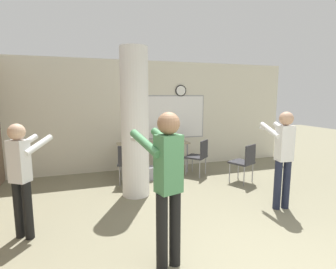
# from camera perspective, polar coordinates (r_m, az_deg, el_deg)

# --- Properties ---
(wall_back) EXTENTS (8.00, 0.15, 2.80)m
(wall_back) POSITION_cam_1_polar(r_m,az_deg,el_deg) (6.94, -3.84, 4.16)
(wall_back) COLOR beige
(wall_back) RESTS_ON ground_plane
(support_pillar) EXTENTS (0.52, 0.52, 2.80)m
(support_pillar) POSITION_cam_1_polar(r_m,az_deg,el_deg) (4.96, -7.22, 2.38)
(support_pillar) COLOR white
(support_pillar) RESTS_ON ground_plane
(folding_table) EXTENTS (1.74, 0.61, 0.77)m
(folding_table) POSITION_cam_1_polar(r_m,az_deg,el_deg) (6.51, -3.19, -2.24)
(folding_table) COLOR tan
(folding_table) RESTS_ON ground_plane
(bottle_on_table) EXTENTS (0.08, 0.08, 0.24)m
(bottle_on_table) POSITION_cam_1_polar(r_m,az_deg,el_deg) (6.62, -1.66, -0.76)
(bottle_on_table) COLOR #1E6B2D
(bottle_on_table) RESTS_ON folding_table
(waste_bin) EXTENTS (0.31, 0.31, 0.30)m
(waste_bin) POSITION_cam_1_polar(r_m,az_deg,el_deg) (6.12, -4.18, -8.37)
(waste_bin) COLOR gray
(waste_bin) RESTS_ON ground_plane
(chair_mid_room) EXTENTS (0.59, 0.59, 0.87)m
(chair_mid_room) POSITION_cam_1_polar(r_m,az_deg,el_deg) (6.02, 16.32, -5.42)
(chair_mid_room) COLOR #2D2D33
(chair_mid_room) RESTS_ON ground_plane
(chair_table_left) EXTENTS (0.54, 0.54, 0.87)m
(chair_table_left) POSITION_cam_1_polar(r_m,az_deg,el_deg) (5.77, -8.65, -5.76)
(chair_table_left) COLOR #2D2D33
(chair_table_left) RESTS_ON ground_plane
(chair_table_right) EXTENTS (0.62, 0.62, 0.87)m
(chair_table_right) POSITION_cam_1_polar(r_m,az_deg,el_deg) (6.36, 6.72, -4.38)
(chair_table_right) COLOR #2D2D33
(chair_table_right) RESTS_ON ground_plane
(person_playing_side) EXTENTS (0.41, 0.67, 1.66)m
(person_playing_side) POSITION_cam_1_polar(r_m,az_deg,el_deg) (4.81, 23.75, -3.57)
(person_playing_side) COLOR #1E2338
(person_playing_side) RESTS_ON ground_plane
(person_watching_back) EXTENTS (0.55, 0.63, 1.57)m
(person_watching_back) POSITION_cam_1_polar(r_m,az_deg,el_deg) (4.01, -29.27, -7.10)
(person_watching_back) COLOR black
(person_watching_back) RESTS_ON ground_plane
(person_playing_front) EXTENTS (0.52, 0.70, 1.76)m
(person_playing_front) POSITION_cam_1_polar(r_m,az_deg,el_deg) (2.88, -0.22, -9.53)
(person_playing_front) COLOR black
(person_playing_front) RESTS_ON ground_plane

